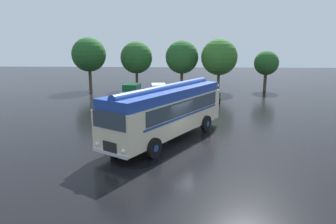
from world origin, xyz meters
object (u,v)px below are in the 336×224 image
car_mid_right (184,93)px  car_far_right (211,92)px  vintage_bus (167,110)px  car_near_left (132,91)px  car_mid_left (159,92)px

car_mid_right → car_far_right: size_ratio=1.01×
vintage_bus → car_near_left: size_ratio=2.25×
vintage_bus → car_mid_right: vintage_bus is taller
car_far_right → car_near_left: bearing=177.9°
vintage_bus → car_far_right: vintage_bus is taller
car_near_left → car_mid_left: size_ratio=1.00×
car_mid_right → car_near_left: bearing=173.6°
vintage_bus → car_near_left: (-4.58, 13.78, -1.05)m
car_mid_right → car_mid_left: bearing=167.5°
car_near_left → car_mid_left: bearing=-0.5°
vintage_bus → car_mid_right: (1.13, 13.15, -1.05)m
car_mid_left → car_far_right: 5.64m
vintage_bus → car_mid_left: vintage_bus is taller
vintage_bus → car_mid_right: size_ratio=2.25×
car_near_left → car_far_right: size_ratio=1.00×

